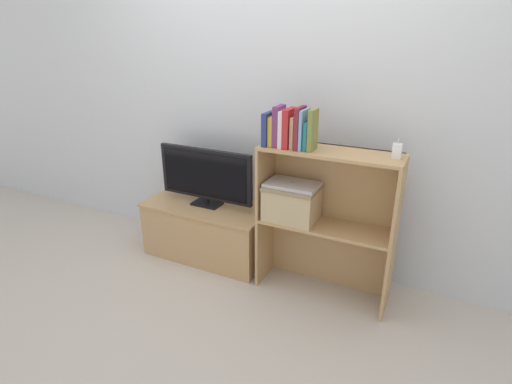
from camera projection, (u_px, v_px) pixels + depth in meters
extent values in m
plane|color=#BCB2A3|center=(247.00, 283.00, 2.85)|extent=(16.00, 16.00, 0.00)
cube|color=silver|center=(277.00, 104.00, 2.81)|extent=(10.00, 0.05, 2.40)
cube|color=tan|center=(208.00, 231.00, 3.15)|extent=(0.95, 0.45, 0.42)
cube|color=tan|center=(207.00, 206.00, 3.07)|extent=(0.97, 0.47, 0.02)
cube|color=black|center=(207.00, 204.00, 3.06)|extent=(0.22, 0.14, 0.02)
cylinder|color=black|center=(207.00, 200.00, 3.05)|extent=(0.04, 0.04, 0.04)
cube|color=black|center=(206.00, 174.00, 2.97)|extent=(0.77, 0.04, 0.39)
cube|color=black|center=(204.00, 175.00, 2.96)|extent=(0.71, 0.00, 0.34)
cube|color=tan|center=(265.00, 245.00, 2.85)|extent=(0.02, 0.29, 0.51)
cube|color=tan|center=(389.00, 275.00, 2.50)|extent=(0.02, 0.29, 0.51)
cube|color=tan|center=(329.00, 249.00, 2.79)|extent=(0.83, 0.02, 0.51)
cube|color=tan|center=(325.00, 226.00, 2.58)|extent=(0.83, 0.29, 0.02)
cube|color=tan|center=(266.00, 178.00, 2.66)|extent=(0.02, 0.29, 0.49)
cube|color=tan|center=(399.00, 201.00, 2.31)|extent=(0.02, 0.29, 0.49)
cube|color=tan|center=(334.00, 182.00, 2.60)|extent=(0.83, 0.02, 0.49)
cube|color=tan|center=(331.00, 152.00, 2.40)|extent=(0.83, 0.29, 0.02)
cube|color=navy|center=(269.00, 129.00, 2.48)|extent=(0.03, 0.15, 0.21)
cube|color=gold|center=(274.00, 131.00, 2.47)|extent=(0.03, 0.12, 0.18)
cube|color=#6B2D66|center=(279.00, 126.00, 2.44)|extent=(0.04, 0.13, 0.25)
cube|color=silver|center=(284.00, 129.00, 2.43)|extent=(0.03, 0.13, 0.23)
cube|color=#B22328|center=(289.00, 128.00, 2.42)|extent=(0.04, 0.15, 0.24)
cube|color=tan|center=(295.00, 132.00, 2.41)|extent=(0.02, 0.12, 0.19)
cube|color=maroon|center=(300.00, 128.00, 2.38)|extent=(0.03, 0.14, 0.25)
cube|color=#709ECC|center=(304.00, 130.00, 2.38)|extent=(0.02, 0.14, 0.24)
cube|color=#1E7075|center=(308.00, 136.00, 2.38)|extent=(0.02, 0.12, 0.17)
cube|color=olive|center=(313.00, 130.00, 2.35)|extent=(0.03, 0.12, 0.25)
cube|color=white|center=(397.00, 151.00, 2.22)|extent=(0.05, 0.03, 0.09)
cylinder|color=silver|center=(398.00, 141.00, 2.20)|extent=(0.01, 0.01, 0.03)
cube|color=tan|center=(292.00, 202.00, 2.62)|extent=(0.33, 0.25, 0.23)
cube|color=#917E5B|center=(292.00, 187.00, 2.58)|extent=(0.34, 0.26, 0.02)
cube|color=#BCBCC1|center=(293.00, 184.00, 2.57)|extent=(0.34, 0.22, 0.02)
cylinder|color=#99999E|center=(293.00, 183.00, 2.56)|extent=(0.02, 0.02, 0.00)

